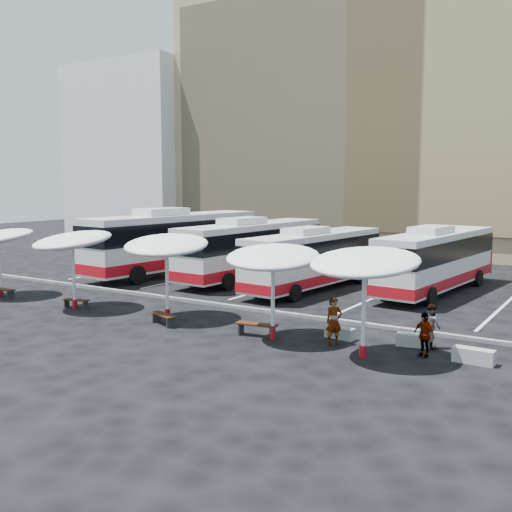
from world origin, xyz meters
The scene contains 23 objects.
ground centered at (0.00, 0.00, 0.00)m, with size 120.00×120.00×0.00m, color black.
sandstone_building centered at (0.00, 31.87, 12.63)m, with size 42.00×18.25×29.60m.
apartment_block centered at (-28.00, 28.00, 9.00)m, with size 14.00×14.00×18.00m, color silver.
curb_divider centered at (0.00, 0.50, 0.07)m, with size 34.00×0.25×0.15m, color black.
bay_lines centered at (0.00, 8.00, 0.01)m, with size 24.15×12.00×0.01m.
bus_0 centered at (-8.07, 7.43, 2.18)m, with size 4.14×13.68×4.28m.
bus_1 centered at (-2.57, 8.18, 1.95)m, with size 3.35×12.17×3.82m.
bus_2 centered at (2.26, 7.08, 1.79)m, with size 3.38×11.20×3.50m.
bus_3 centered at (8.22, 9.78, 1.85)m, with size 3.47×11.61×3.63m.
sunshade_1 centered at (-4.94, -3.57, 3.21)m, with size 4.42×4.46×3.78m.
sunshade_2 centered at (0.12, -2.81, 3.21)m, with size 4.72×4.74×3.78m.
sunshade_3 centered at (5.76, -3.29, 3.13)m, with size 4.36×4.39×3.68m.
sunshade_4 centered at (9.59, -3.75, 3.26)m, with size 3.79×3.84×3.84m.
wood_bench_0 centered at (-10.10, -3.82, 0.37)m, with size 1.60×0.49×0.49m.
wood_bench_1 centered at (-5.00, -3.45, 0.31)m, with size 1.38×0.62×0.41m.
wood_bench_2 centered at (0.76, -3.81, 0.36)m, with size 1.57×0.90×0.47m.
wood_bench_3 centered at (5.02, -3.29, 0.39)m, with size 1.70×0.67×0.51m.
conc_bench_0 centered at (7.89, -1.87, 0.22)m, with size 1.18×0.39×0.44m, color gray.
conc_bench_1 centered at (10.60, -1.46, 0.23)m, with size 1.21×0.40×0.45m, color gray.
conc_bench_2 centered at (12.90, -2.38, 0.25)m, with size 1.32×0.44×0.50m, color gray.
passenger_0 centered at (8.05, -2.79, 0.88)m, with size 0.64×0.42×1.75m, color black.
passenger_1 centered at (11.19, -1.29, 0.80)m, with size 0.78×0.61×1.60m, color black.
passenger_2 centered at (11.29, -2.53, 0.77)m, with size 0.90×0.38×1.54m, color black.
Camera 1 is at (17.11, -22.32, 5.92)m, focal length 42.00 mm.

